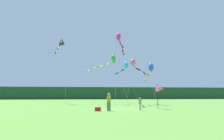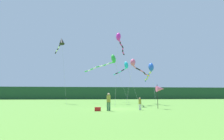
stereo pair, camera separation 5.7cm
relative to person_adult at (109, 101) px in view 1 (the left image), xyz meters
name	(u,v)px [view 1 (the left image)]	position (x,y,z in m)	size (l,w,h in m)	color
ground_plane	(118,109)	(1.24, 2.37, -0.98)	(120.00, 120.00, 0.00)	#5B9338
distant_treeline	(100,93)	(1.24, 47.37, 1.16)	(108.00, 2.18, 4.29)	#1E4228
person_adult	(109,101)	(0.00, 0.00, 0.00)	(0.39, 0.39, 1.76)	#3F724C
person_child	(140,103)	(3.35, 0.63, -0.27)	(0.28, 0.28, 1.29)	silver
cooler_box	(98,109)	(-1.08, -0.14, -0.80)	(0.59, 0.31, 0.38)	red
banner_flag_pole	(160,89)	(6.12, 1.97, 1.25)	(0.90, 0.70, 2.74)	black
kite_green	(110,61)	(1.49, 13.69, 6.68)	(7.61, 6.40, 8.78)	#B2B2B2
kite_cyan	(125,66)	(4.96, 17.80, 6.36)	(3.89, 7.01, 8.38)	#B2B2B2
kite_magenta	(119,40)	(2.40, 8.59, 9.01)	(2.70, 7.44, 10.97)	#B2B2B2
kite_blue	(150,69)	(7.70, 10.14, 4.72)	(1.30, 8.39, 6.73)	#B2B2B2
kite_black	(61,42)	(-7.57, 15.64, 10.37)	(3.66, 7.06, 12.26)	#B2B2B2
kite_rainbow	(135,65)	(5.14, 10.02, 5.41)	(5.57, 6.14, 7.30)	#B2B2B2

